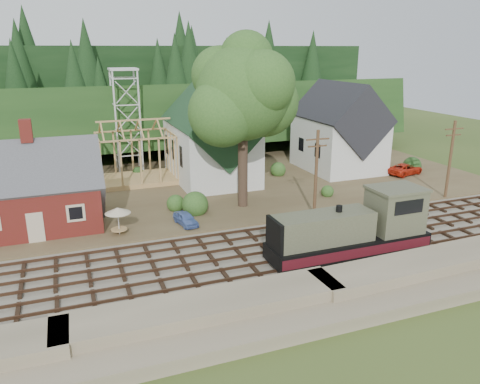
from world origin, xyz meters
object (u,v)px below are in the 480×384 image
object	(u,v)px
car_red	(405,169)
patio_set	(118,212)
locomotive	(355,230)
car_blue	(186,219)

from	to	relation	value
car_red	patio_set	bearing A→B (deg)	87.52
locomotive	car_red	xyz separation A→B (m)	(18.48, 16.83, -1.18)
locomotive	car_blue	world-z (taller)	locomotive
car_red	car_blue	bearing A→B (deg)	89.41
car_red	patio_set	xyz separation A→B (m)	(-33.98, -6.93, 1.27)
locomotive	patio_set	xyz separation A→B (m)	(-15.50, 9.90, 0.08)
car_red	patio_set	world-z (taller)	patio_set
car_blue	patio_set	size ratio (longest dim) A/B	1.39
locomotive	patio_set	bearing A→B (deg)	147.43
car_blue	car_red	world-z (taller)	car_red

